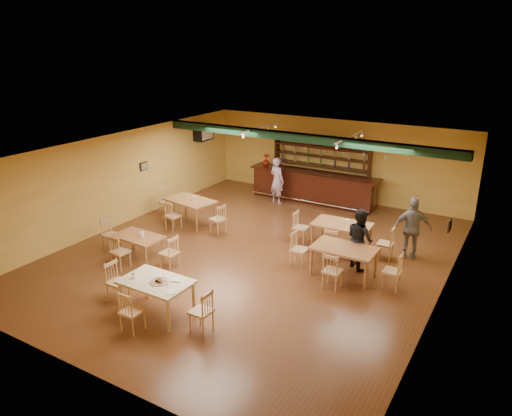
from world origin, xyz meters
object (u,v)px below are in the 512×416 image
Objects in this scene: dining_table_b at (341,237)px; patron_right_a at (360,238)px; near_table at (157,298)px; dining_table_d at (343,262)px; dining_table_c at (139,247)px; dining_table_a at (191,211)px; patron_bar at (277,181)px; bar_counter at (313,187)px.

dining_table_b is 0.99× the size of patron_right_a.
near_table reaches higher than dining_table_b.
dining_table_b reaches higher than dining_table_d.
dining_table_c is at bearing 141.65° from near_table.
patron_right_a is at bearing 28.66° from dining_table_c.
near_table is 0.94× the size of patron_right_a.
patron_right_a is at bearing 7.64° from dining_table_a.
patron_bar is at bearing 135.12° from dining_table_d.
near_table is at bearing -49.08° from dining_table_a.
bar_counter is 2.87× the size of patron_bar.
dining_table_d is at bearing 116.60° from patron_right_a.
dining_table_b is at bearing 113.68° from dining_table_d.
patron_right_a is at bearing 158.30° from patron_bar.
dining_table_c is at bearing -159.69° from dining_table_d.
dining_table_b is (5.05, 0.49, -0.00)m from dining_table_a.
bar_counter is at bearing -125.38° from patron_bar.
patron_right_a is (5.85, -0.31, 0.41)m from dining_table_a.
dining_table_b is 1.64m from dining_table_d.
near_table is at bearing -88.19° from bar_counter.
dining_table_b is 5.72m from dining_table_c.
dining_table_c is (0.45, -2.91, -0.07)m from dining_table_a.
patron_bar is 5.70m from patron_right_a.
near_table is (-2.87, -3.82, 0.01)m from dining_table_d.
dining_table_a is 1.06× the size of near_table.
bar_counter is at bearing 69.08° from dining_table_a.
patron_right_a is (3.31, -4.44, 0.26)m from bar_counter.
bar_counter is 4.84m from dining_table_a.
dining_table_c is at bearing -145.72° from dining_table_b.
dining_table_b is at bearing 159.70° from patron_bar.
near_table reaches higher than dining_table_c.
dining_table_a is at bearing 101.82° from dining_table_c.
patron_right_a is (0.80, -0.80, 0.41)m from dining_table_b.
patron_bar is (-4.25, 4.32, 0.46)m from dining_table_d.
dining_table_d is (5.25, 1.88, 0.06)m from dining_table_c.
dining_table_a is 1.19× the size of dining_table_c.
dining_table_d reaches higher than dining_table_c.
dining_table_d is (0.64, -1.51, -0.01)m from dining_table_b.
dining_table_b is 0.95× the size of patron_bar.
bar_counter is 7.34m from dining_table_c.
dining_table_d is 6.08m from patron_bar.
near_table is 0.90× the size of patron_bar.
bar_counter is at bearing 122.53° from dining_table_b.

